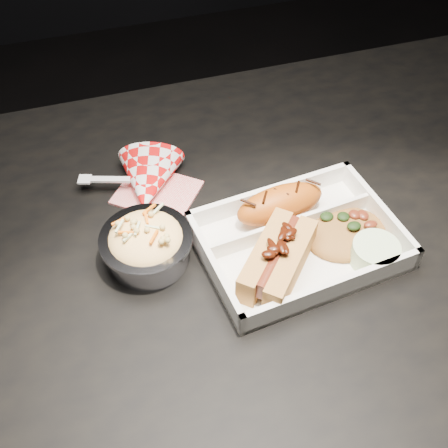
{
  "coord_description": "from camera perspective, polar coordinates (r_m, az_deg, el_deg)",
  "views": [
    {
      "loc": [
        -0.21,
        -0.44,
        1.33
      ],
      "look_at": [
        -0.08,
        0.0,
        0.81
      ],
      "focal_mm": 45.0,
      "sensor_mm": 36.0,
      "label": 1
    }
  ],
  "objects": [
    {
      "name": "fried_rice_mound",
      "position": [
        0.75,
        12.39,
        -0.41
      ],
      "size": [
        0.12,
        0.1,
        0.03
      ],
      "primitive_type": "ellipsoid",
      "rotation": [
        0.0,
        0.0,
        0.11
      ],
      "color": "#A0672E",
      "rests_on": "food_tray"
    },
    {
      "name": "foil_coleslaw_cup",
      "position": [
        0.71,
        -7.89,
        -1.95
      ],
      "size": [
        0.12,
        0.12,
        0.07
      ],
      "color": "silver",
      "rests_on": "dining_table"
    },
    {
      "name": "fried_pastry",
      "position": [
        0.76,
        5.72,
        2.05
      ],
      "size": [
        0.13,
        0.06,
        0.05
      ],
      "primitive_type": "ellipsoid",
      "rotation": [
        0.0,
        0.0,
        0.11
      ],
      "color": "#BC5612",
      "rests_on": "food_tray"
    },
    {
      "name": "hotdog",
      "position": [
        0.69,
        5.51,
        -3.45
      ],
      "size": [
        0.13,
        0.14,
        0.06
      ],
      "rotation": [
        0.0,
        0.0,
        0.84
      ],
      "color": "#C08541",
      "rests_on": "food_tray"
    },
    {
      "name": "napkin_fork",
      "position": [
        0.81,
        -7.73,
        4.27
      ],
      "size": [
        0.18,
        0.15,
        0.1
      ],
      "rotation": [
        0.0,
        0.0,
        -0.31
      ],
      "color": "red",
      "rests_on": "dining_table"
    },
    {
      "name": "cupcake_liner",
      "position": [
        0.73,
        15.06,
        -2.92
      ],
      "size": [
        0.06,
        0.06,
        0.03
      ],
      "primitive_type": "cylinder",
      "color": "beige",
      "rests_on": "food_tray"
    },
    {
      "name": "food_tray",
      "position": [
        0.74,
        7.53,
        -1.96
      ],
      "size": [
        0.27,
        0.21,
        0.04
      ],
      "rotation": [
        0.0,
        0.0,
        0.11
      ],
      "color": "silver",
      "rests_on": "dining_table"
    },
    {
      "name": "dining_table",
      "position": [
        0.82,
        5.08,
        -5.96
      ],
      "size": [
        1.2,
        0.8,
        0.75
      ],
      "color": "black",
      "rests_on": "ground"
    }
  ]
}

